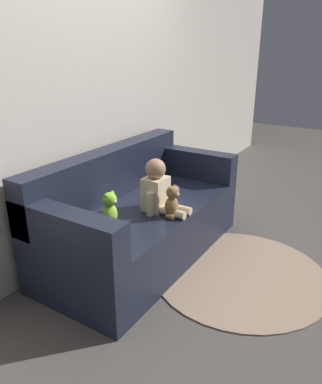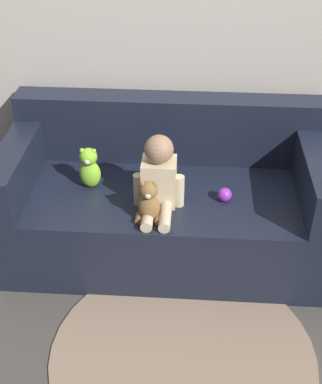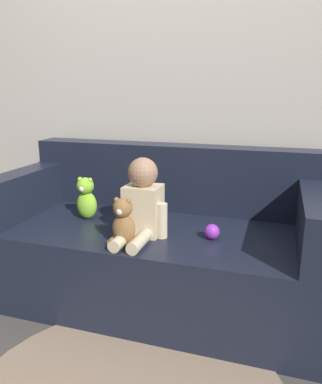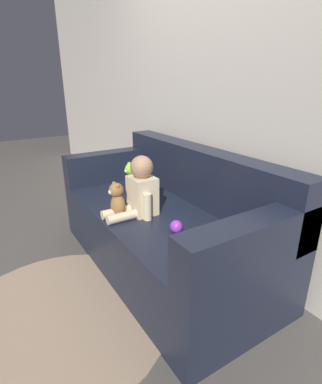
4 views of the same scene
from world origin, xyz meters
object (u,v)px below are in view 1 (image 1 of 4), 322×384
(teddy_bear_brown, at_px, (172,202))
(toy_ball, at_px, (175,190))
(couch, at_px, (138,219))
(person_baby, at_px, (158,190))
(plush_toy_side, at_px, (110,209))

(teddy_bear_brown, distance_m, toy_ball, 0.45)
(toy_ball, bearing_deg, couch, 155.80)
(person_baby, height_order, plush_toy_side, person_baby)
(couch, distance_m, teddy_bear_brown, 0.43)
(person_baby, distance_m, teddy_bear_brown, 0.16)
(couch, height_order, teddy_bear_brown, couch)
(couch, bearing_deg, person_baby, -95.83)
(person_baby, relative_size, toy_ball, 5.21)
(person_baby, bearing_deg, toy_ball, 8.96)
(person_baby, distance_m, toy_ball, 0.38)
(couch, relative_size, teddy_bear_brown, 7.58)
(teddy_bear_brown, bearing_deg, plush_toy_side, 140.96)
(teddy_bear_brown, xyz_separation_m, plush_toy_side, (-0.35, 0.29, 0.01))
(person_baby, height_order, teddy_bear_brown, person_baby)
(person_baby, height_order, toy_ball, person_baby)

